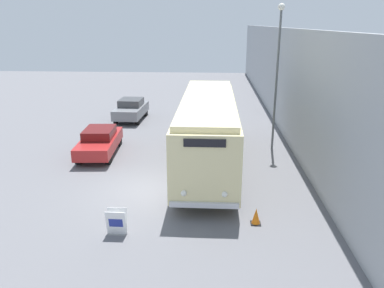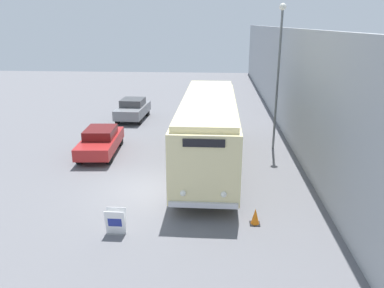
{
  "view_description": "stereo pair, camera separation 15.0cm",
  "coord_description": "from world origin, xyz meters",
  "px_view_note": "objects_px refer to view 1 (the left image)",
  "views": [
    {
      "loc": [
        2.73,
        -14.4,
        6.83
      ],
      "look_at": [
        1.83,
        0.46,
        2.0
      ],
      "focal_mm": 35.0,
      "sensor_mm": 36.0,
      "label": 1
    },
    {
      "loc": [
        2.88,
        -14.39,
        6.83
      ],
      "look_at": [
        1.83,
        0.46,
        2.0
      ],
      "focal_mm": 35.0,
      "sensor_mm": 36.0,
      "label": 2
    }
  ],
  "objects_px": {
    "vintage_bus": "(208,128)",
    "parked_car_near": "(100,141)",
    "sign_board": "(117,223)",
    "streetlamp": "(278,61)",
    "parked_car_mid": "(131,109)",
    "traffic_cone": "(256,216)"
  },
  "relations": [
    {
      "from": "parked_car_near",
      "to": "parked_car_mid",
      "type": "relative_size",
      "value": 1.1
    },
    {
      "from": "streetlamp",
      "to": "traffic_cone",
      "type": "relative_size",
      "value": 12.85
    },
    {
      "from": "streetlamp",
      "to": "parked_car_mid",
      "type": "bearing_deg",
      "value": 147.0
    },
    {
      "from": "vintage_bus",
      "to": "traffic_cone",
      "type": "xyz_separation_m",
      "value": [
        1.85,
        -5.72,
        -1.65
      ]
    },
    {
      "from": "vintage_bus",
      "to": "parked_car_near",
      "type": "xyz_separation_m",
      "value": [
        -5.86,
        1.28,
        -1.21
      ]
    },
    {
      "from": "vintage_bus",
      "to": "traffic_cone",
      "type": "relative_size",
      "value": 18.67
    },
    {
      "from": "traffic_cone",
      "to": "parked_car_mid",
      "type": "bearing_deg",
      "value": 117.58
    },
    {
      "from": "parked_car_mid",
      "to": "traffic_cone",
      "type": "bearing_deg",
      "value": -60.61
    },
    {
      "from": "vintage_bus",
      "to": "streetlamp",
      "type": "distance_m",
      "value": 5.46
    },
    {
      "from": "streetlamp",
      "to": "traffic_cone",
      "type": "xyz_separation_m",
      "value": [
        -1.77,
        -8.52,
        -4.61
      ]
    },
    {
      "from": "vintage_bus",
      "to": "streetlamp",
      "type": "height_order",
      "value": "streetlamp"
    },
    {
      "from": "sign_board",
      "to": "parked_car_near",
      "type": "distance_m",
      "value": 8.51
    },
    {
      "from": "vintage_bus",
      "to": "streetlamp",
      "type": "relative_size",
      "value": 1.45
    },
    {
      "from": "sign_board",
      "to": "parked_car_mid",
      "type": "distance_m",
      "value": 15.88
    },
    {
      "from": "parked_car_near",
      "to": "parked_car_mid",
      "type": "height_order",
      "value": "parked_car_mid"
    },
    {
      "from": "traffic_cone",
      "to": "streetlamp",
      "type": "bearing_deg",
      "value": 78.25
    },
    {
      "from": "streetlamp",
      "to": "parked_car_mid",
      "type": "relative_size",
      "value": 1.9
    },
    {
      "from": "traffic_cone",
      "to": "vintage_bus",
      "type": "bearing_deg",
      "value": 107.96
    },
    {
      "from": "vintage_bus",
      "to": "parked_car_mid",
      "type": "bearing_deg",
      "value": 123.0
    },
    {
      "from": "traffic_cone",
      "to": "parked_car_near",
      "type": "bearing_deg",
      "value": 137.77
    },
    {
      "from": "sign_board",
      "to": "parked_car_mid",
      "type": "xyz_separation_m",
      "value": [
        -2.89,
        15.61,
        0.35
      ]
    },
    {
      "from": "sign_board",
      "to": "parked_car_near",
      "type": "relative_size",
      "value": 0.2
    }
  ]
}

